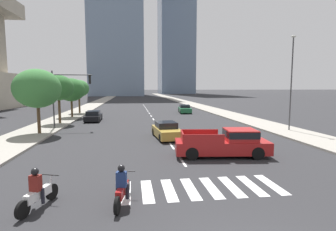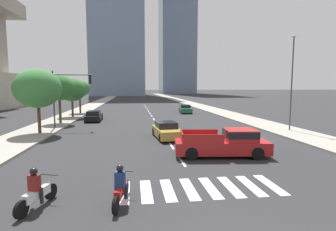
{
  "view_description": "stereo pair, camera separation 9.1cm",
  "coord_description": "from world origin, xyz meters",
  "views": [
    {
      "loc": [
        -2.84,
        -5.07,
        4.23
      ],
      "look_at": [
        0.0,
        15.3,
        2.0
      ],
      "focal_mm": 28.13,
      "sensor_mm": 36.0,
      "label": 1
    },
    {
      "loc": [
        -2.75,
        -5.08,
        4.23
      ],
      "look_at": [
        0.0,
        15.3,
        2.0
      ],
      "focal_mm": 28.13,
      "sensor_mm": 36.0,
      "label": 2
    }
  ],
  "objects": [
    {
      "name": "sedan_black_0",
      "position": [
        -7.58,
        28.61,
        0.59
      ],
      "size": [
        1.86,
        4.64,
        1.29
      ],
      "rotation": [
        0.0,
        0.0,
        1.58
      ],
      "color": "black",
      "rests_on": "ground"
    },
    {
      "name": "sedan_gold_1",
      "position": [
        0.02,
        16.31,
        0.62
      ],
      "size": [
        2.2,
        4.43,
        1.34
      ],
      "rotation": [
        0.0,
        0.0,
        -1.47
      ],
      "color": "#B28E38",
      "rests_on": "ground"
    },
    {
      "name": "street_lamp_east",
      "position": [
        12.07,
        17.96,
        5.17
      ],
      "size": [
        0.5,
        0.24,
        8.82
      ],
      "color": "#3F3F42",
      "rests_on": "sidewalk_east"
    },
    {
      "name": "crosswalk_near",
      "position": [
        0.0,
        5.3,
        0.0
      ],
      "size": [
        6.75,
        2.41,
        0.01
      ],
      "color": "silver",
      "rests_on": "ground"
    },
    {
      "name": "pickup_truck",
      "position": [
        2.89,
        10.12,
        0.81
      ],
      "size": [
        5.84,
        2.58,
        1.67
      ],
      "rotation": [
        0.0,
        0.0,
        -0.12
      ],
      "color": "maroon",
      "rests_on": "ground"
    },
    {
      "name": "motorcycle_trailing",
      "position": [
        -6.11,
        4.26,
        0.58
      ],
      "size": [
        0.98,
        2.03,
        1.49
      ],
      "rotation": [
        0.0,
        0.0,
        1.23
      ],
      "color": "black",
      "rests_on": "ground"
    },
    {
      "name": "street_tree_fourth",
      "position": [
        -10.97,
        37.84,
        3.99
      ],
      "size": [
        3.15,
        3.15,
        5.2
      ],
      "color": "#4C3823",
      "rests_on": "sidewalk_west"
    },
    {
      "name": "motorcycle_lead",
      "position": [
        -3.21,
        4.23,
        0.58
      ],
      "size": [
        0.75,
        2.18,
        1.49
      ],
      "rotation": [
        0.0,
        0.0,
        1.39
      ],
      "color": "black",
      "rests_on": "ground"
    },
    {
      "name": "sedan_green_2",
      "position": [
        5.83,
        37.25,
        0.6
      ],
      "size": [
        2.14,
        4.61,
        1.29
      ],
      "rotation": [
        0.0,
        0.0,
        -1.65
      ],
      "color": "#1E6038",
      "rests_on": "ground"
    },
    {
      "name": "street_tree_third",
      "position": [
        -10.97,
        32.45,
        3.84
      ],
      "size": [
        3.68,
        3.68,
        5.27
      ],
      "color": "#4C3823",
      "rests_on": "sidewalk_west"
    },
    {
      "name": "traffic_signal_far",
      "position": [
        -9.14,
        22.5,
        4.03
      ],
      "size": [
        4.16,
        0.28,
        5.69
      ],
      "color": "#333335",
      "rests_on": "sidewalk_west"
    },
    {
      "name": "sidewalk_west",
      "position": [
        -11.77,
        30.0,
        0.07
      ],
      "size": [
        4.0,
        260.0,
        0.15
      ],
      "primitive_type": "cube",
      "color": "gray",
      "rests_on": "ground"
    },
    {
      "name": "lane_divider_center",
      "position": [
        0.0,
        33.3,
        0.0
      ],
      "size": [
        0.14,
        50.0,
        0.01
      ],
      "color": "silver",
      "rests_on": "ground"
    },
    {
      "name": "street_tree_second",
      "position": [
        -10.97,
        26.15,
        4.14
      ],
      "size": [
        3.37,
        3.37,
        5.43
      ],
      "color": "#4C3823",
      "rests_on": "sidewalk_west"
    },
    {
      "name": "street_tree_nearest",
      "position": [
        -10.97,
        19.33,
        4.09
      ],
      "size": [
        3.99,
        3.99,
        5.65
      ],
      "color": "#4C3823",
      "rests_on": "sidewalk_west"
    },
    {
      "name": "sidewalk_east",
      "position": [
        11.77,
        30.0,
        0.07
      ],
      "size": [
        4.0,
        260.0,
        0.15
      ],
      "primitive_type": "cube",
      "color": "gray",
      "rests_on": "ground"
    },
    {
      "name": "office_tower_center_skyline",
      "position": [
        26.62,
        169.95,
        59.91
      ],
      "size": [
        21.42,
        27.1,
        120.87
      ],
      "color": "slate",
      "rests_on": "ground"
    }
  ]
}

